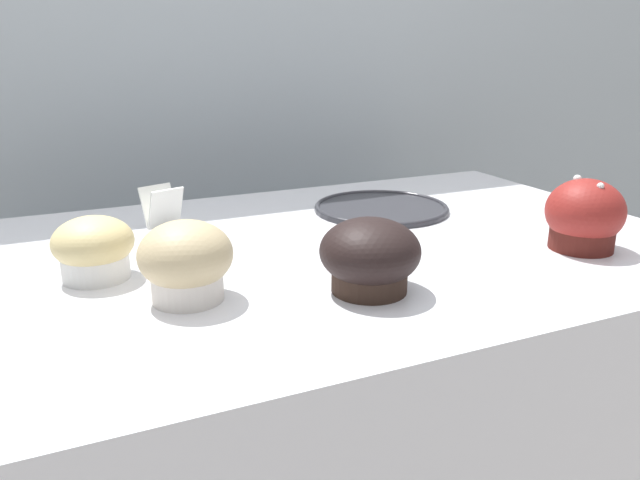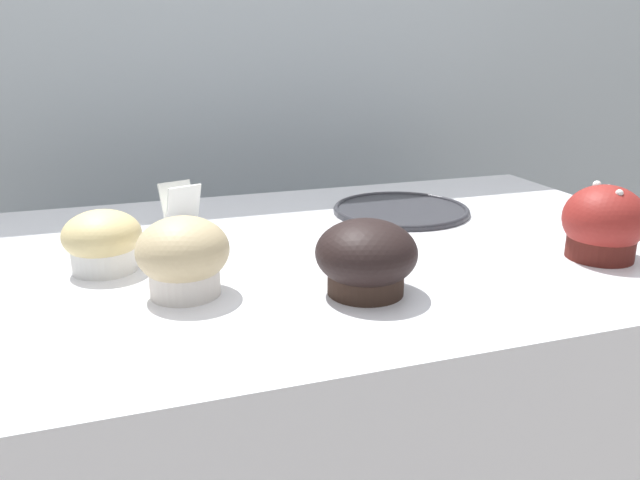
{
  "view_description": "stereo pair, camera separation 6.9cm",
  "coord_description": "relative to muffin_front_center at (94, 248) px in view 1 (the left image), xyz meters",
  "views": [
    {
      "loc": [
        -0.32,
        -0.71,
        1.19
      ],
      "look_at": [
        -0.05,
        -0.1,
        0.97
      ],
      "focal_mm": 35.0,
      "sensor_mm": 36.0,
      "label": 1
    },
    {
      "loc": [
        -0.26,
        -0.73,
        1.19
      ],
      "look_at": [
        -0.05,
        -0.1,
        0.97
      ],
      "focal_mm": 35.0,
      "sensor_mm": 36.0,
      "label": 2
    }
  ],
  "objects": [
    {
      "name": "wall_back",
      "position": [
        0.28,
        0.6,
        -0.07
      ],
      "size": [
        3.2,
        0.1,
        1.8
      ],
      "primitive_type": "cube",
      "color": "#A8B2B7",
      "rests_on": "ground"
    },
    {
      "name": "muffin_front_center",
      "position": [
        0.0,
        0.0,
        0.0
      ],
      "size": [
        0.09,
        0.09,
        0.07
      ],
      "color": "silver",
      "rests_on": "display_counter"
    },
    {
      "name": "muffin_back_left",
      "position": [
        0.08,
        -0.1,
        0.01
      ],
      "size": [
        0.1,
        0.1,
        0.08
      ],
      "color": "silver",
      "rests_on": "display_counter"
    },
    {
      "name": "muffin_back_right",
      "position": [
        0.58,
        -0.15,
        0.01
      ],
      "size": [
        0.1,
        0.1,
        0.09
      ],
      "color": "#4E1A15",
      "rests_on": "display_counter"
    },
    {
      "name": "muffin_front_left",
      "position": [
        0.26,
        -0.16,
        0.0
      ],
      "size": [
        0.11,
        0.11,
        0.08
      ],
      "color": "#312119",
      "rests_on": "display_counter"
    },
    {
      "name": "serving_plate",
      "position": [
        0.44,
        0.12,
        -0.03
      ],
      "size": [
        0.21,
        0.21,
        0.01
      ],
      "color": "#2D2D33",
      "rests_on": "display_counter"
    },
    {
      "name": "price_card",
      "position": [
        0.11,
        0.17,
        -0.0
      ],
      "size": [
        0.06,
        0.06,
        0.06
      ],
      "color": "white",
      "rests_on": "display_counter"
    }
  ]
}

